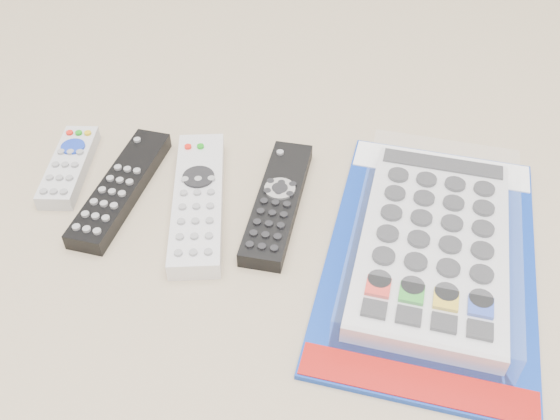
# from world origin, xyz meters

# --- Properties ---
(remote_small_grey) EXTENTS (0.06, 0.15, 0.02)m
(remote_small_grey) POSITION_xyz_m (-0.22, 0.08, 0.01)
(remote_small_grey) COLOR #B3B3B5
(remote_small_grey) RESTS_ON ground
(remote_slim_black) EXTENTS (0.07, 0.21, 0.02)m
(remote_slim_black) POSITION_xyz_m (-0.15, 0.05, 0.01)
(remote_slim_black) COLOR black
(remote_slim_black) RESTS_ON ground
(remote_silver_dvd) EXTENTS (0.10, 0.23, 0.03)m
(remote_silver_dvd) POSITION_xyz_m (-0.05, 0.04, 0.01)
(remote_silver_dvd) COLOR silver
(remote_silver_dvd) RESTS_ON ground
(remote_large_black) EXTENTS (0.06, 0.20, 0.02)m
(remote_large_black) POSITION_xyz_m (0.04, 0.05, 0.01)
(remote_large_black) COLOR black
(remote_large_black) RESTS_ON ground
(jumbo_remote_packaged) EXTENTS (0.26, 0.38, 0.05)m
(jumbo_remote_packaged) POSITION_xyz_m (0.22, -0.01, 0.02)
(jumbo_remote_packaged) COLOR #0D3198
(jumbo_remote_packaged) RESTS_ON ground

